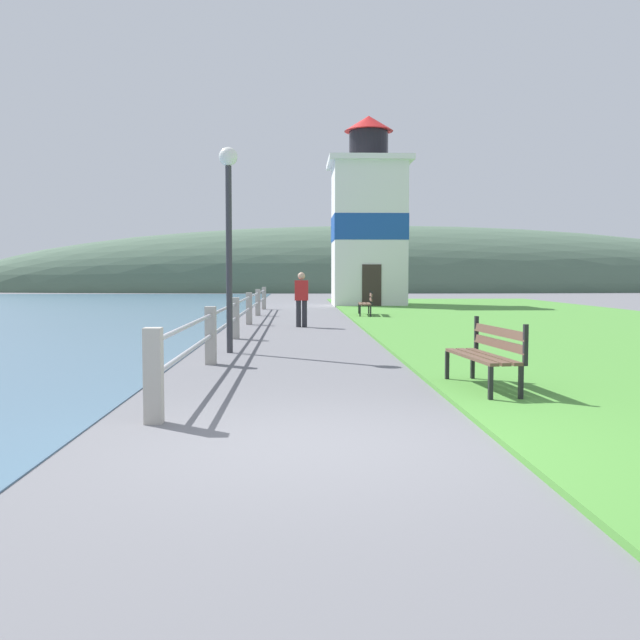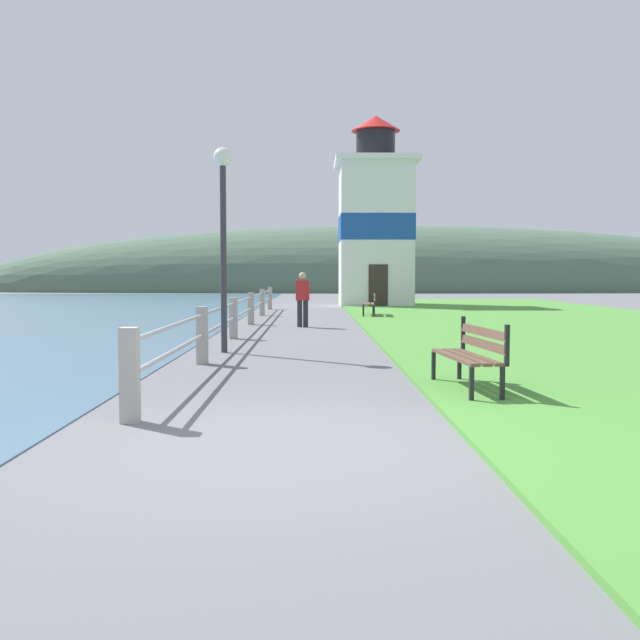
% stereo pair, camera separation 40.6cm
% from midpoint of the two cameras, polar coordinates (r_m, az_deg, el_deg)
% --- Properties ---
extents(ground_plane, '(160.00, 160.00, 0.00)m').
position_cam_midpoint_polar(ground_plane, '(6.44, -1.36, -9.99)').
color(ground_plane, slate).
extents(grass_verge, '(12.00, 44.17, 0.06)m').
position_cam_midpoint_polar(grass_verge, '(22.37, 19.27, -0.38)').
color(grass_verge, '#4C8E38').
rests_on(grass_verge, ground_plane).
extents(seawall_railing, '(0.18, 24.21, 0.98)m').
position_cam_midpoint_polar(seawall_railing, '(19.37, -5.56, 0.83)').
color(seawall_railing, '#A8A399').
rests_on(seawall_railing, ground_plane).
extents(park_bench_near, '(0.63, 1.75, 0.94)m').
position_cam_midpoint_polar(park_bench_near, '(9.37, 13.28, -2.47)').
color(park_bench_near, brown).
rests_on(park_bench_near, ground_plane).
extents(park_bench_midway, '(0.59, 1.90, 0.94)m').
position_cam_midpoint_polar(park_bench_midway, '(25.75, 4.55, 1.45)').
color(park_bench_midway, brown).
rests_on(park_bench_midway, ground_plane).
extents(lighthouse, '(3.97, 3.97, 9.22)m').
position_cam_midpoint_polar(lighthouse, '(35.22, 4.77, 7.68)').
color(lighthouse, white).
rests_on(lighthouse, ground_plane).
extents(person_strolling, '(0.40, 0.23, 1.59)m').
position_cam_midpoint_polar(person_strolling, '(20.63, -0.84, 1.82)').
color(person_strolling, '#28282D').
rests_on(person_strolling, ground_plane).
extents(lamp_post, '(0.36, 0.36, 3.96)m').
position_cam_midpoint_polar(lamp_post, '(14.00, -6.93, 8.61)').
color(lamp_post, '#333338').
rests_on(lamp_post, ground_plane).
extents(distant_hillside, '(80.00, 16.00, 12.00)m').
position_cam_midpoint_polar(distant_hillside, '(66.20, 6.27, 2.31)').
color(distant_hillside, '#4C6651').
rests_on(distant_hillside, ground_plane).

